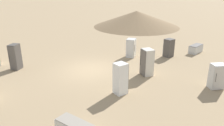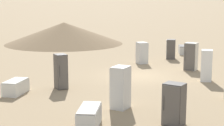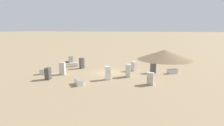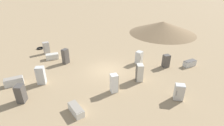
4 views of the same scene
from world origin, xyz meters
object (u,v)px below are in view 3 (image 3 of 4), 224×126
Objects in this scene: discarded_fridge_7 at (150,79)px; discarded_fridge_12 at (134,66)px; discarded_fridge_5 at (108,73)px; discarded_fridge_6 at (172,71)px; discarded_fridge_1 at (46,72)px; discarded_fridge_3 at (128,71)px; discarded_fridge_8 at (74,65)px; discarded_fridge_9 at (82,63)px; discarded_fridge_11 at (153,68)px; discarded_fridge_4 at (63,68)px; discarded_fridge_2 at (71,60)px; discarded_fridge_0 at (48,74)px; discarded_fridge_10 at (79,82)px; scrap_tire at (67,62)px.

discarded_fridge_12 is (-6.48, -3.58, 0.02)m from discarded_fridge_7.
discarded_fridge_5 is 6.60m from discarded_fridge_12.
discarded_fridge_1 is at bearing 74.91° from discarded_fridge_6.
discarded_fridge_3 is 3.23m from discarded_fridge_5.
discarded_fridge_3 reaches higher than discarded_fridge_8.
discarded_fridge_9 reaches higher than discarded_fridge_11.
discarded_fridge_4 is (-0.70, 2.58, 0.54)m from discarded_fridge_1.
discarded_fridge_2 reaches higher than discarded_fridge_7.
discarded_fridge_2 is 0.87× the size of discarded_fridge_4.
discarded_fridge_6 is at bearing 121.17° from discarded_fridge_12.
discarded_fridge_7 is (0.42, 13.02, -0.17)m from discarded_fridge_4.
discarded_fridge_0 is at bearing -109.34° from discarded_fridge_4.
discarded_fridge_11 is (1.40, 15.75, -0.05)m from discarded_fridge_2.
discarded_fridge_9 is (1.65, -14.82, 0.56)m from discarded_fridge_6.
discarded_fridge_2 reaches higher than discarded_fridge_8.
discarded_fridge_2 is at bearing -98.16° from discarded_fridge_10.
discarded_fridge_11 is at bearing -85.15° from discarded_fridge_7.
discarded_fridge_1 is 6.27m from discarded_fridge_8.
discarded_fridge_12 is at bearing 55.91° from discarded_fridge_6.
discarded_fridge_2 is 17.83m from discarded_fridge_7.
discarded_fridge_3 is at bearing -1.70° from discarded_fridge_4.
discarded_fridge_9 reaches higher than scrap_tire.
discarded_fridge_3 is 0.99× the size of discarded_fridge_9.
discarded_fridge_3 is 15.89m from scrap_tire.
discarded_fridge_3 is at bearing -175.62° from discarded_fridge_10.
discarded_fridge_2 reaches higher than discarded_fridge_11.
discarded_fridge_8 is (-5.69, -8.94, -0.56)m from discarded_fridge_5.
discarded_fridge_5 reaches higher than discarded_fridge_0.
discarded_fridge_7 is at bearing 57.92° from discarded_fridge_12.
discarded_fridge_5 is 15.05m from scrap_tire.
discarded_fridge_4 is 13.03m from discarded_fridge_7.
discarded_fridge_6 is at bearing 7.94° from discarded_fridge_4.
discarded_fridge_6 is 6.01m from discarded_fridge_12.
discarded_fridge_9 is at bearing 107.89° from discarded_fridge_2.
discarded_fridge_1 is 13.79m from discarded_fridge_12.
scrap_tire is (-8.42, -5.00, -0.83)m from discarded_fridge_4.
discarded_fridge_0 is at bearing 105.50° from discarded_fridge_3.
discarded_fridge_7 is (-2.46, 13.28, -0.05)m from discarded_fridge_0.
discarded_fridge_5 is 1.20× the size of discarded_fridge_7.
discarded_fridge_3 is at bearing -136.44° from discarded_fridge_8.
discarded_fridge_3 reaches higher than discarded_fridge_7.
discarded_fridge_9 reaches higher than discarded_fridge_6.
discarded_fridge_5 is 1.89× the size of scrap_tire.
scrap_tire is at bearing 19.51° from discarded_fridge_8.
discarded_fridge_11 is (-3.52, 3.01, -0.15)m from discarded_fridge_3.
discarded_fridge_10 is at bearing -146.84° from discarded_fridge_1.
discarded_fridge_6 is 0.90× the size of discarded_fridge_9.
discarded_fridge_4 is at bearing -28.34° from discarded_fridge_12.
discarded_fridge_8 is (-5.50, -1.62, -0.58)m from discarded_fridge_4.
scrap_tire is at bearing 14.12° from discarded_fridge_0.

